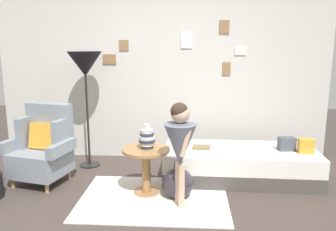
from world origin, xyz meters
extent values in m
plane|color=#423833|center=(0.00, 0.00, 0.00)|extent=(12.00, 12.00, 0.00)
cube|color=beige|center=(0.00, 1.95, 1.30)|extent=(4.80, 0.10, 2.60)
cube|color=white|center=(0.35, 1.90, 1.74)|extent=(0.15, 0.02, 0.22)
cube|color=gray|center=(0.35, 1.89, 1.74)|extent=(0.12, 0.01, 0.17)
cube|color=olive|center=(-0.76, 1.90, 1.48)|extent=(0.19, 0.02, 0.14)
cube|color=gray|center=(-0.76, 1.89, 1.48)|extent=(0.15, 0.01, 0.11)
cube|color=white|center=(1.12, 1.90, 1.59)|extent=(0.16, 0.02, 0.10)
cube|color=#ACACA2|center=(1.12, 1.89, 1.59)|extent=(0.12, 0.01, 0.08)
cube|color=olive|center=(0.93, 1.90, 1.35)|extent=(0.11, 0.02, 0.18)
cube|color=silver|center=(0.93, 1.89, 1.35)|extent=(0.09, 0.01, 0.14)
cube|color=olive|center=(0.88, 1.90, 1.93)|extent=(0.14, 0.02, 0.18)
cube|color=gray|center=(0.88, 1.89, 1.93)|extent=(0.11, 0.01, 0.14)
cube|color=olive|center=(-0.54, 1.90, 1.68)|extent=(0.13, 0.02, 0.15)
cube|color=silver|center=(-0.54, 1.89, 1.68)|extent=(0.10, 0.01, 0.12)
cube|color=silver|center=(0.02, 0.45, 0.01)|extent=(1.64, 1.19, 0.01)
cylinder|color=tan|center=(-1.70, 0.65, 0.06)|extent=(0.04, 0.04, 0.12)
cylinder|color=tan|center=(-1.23, 0.53, 0.06)|extent=(0.04, 0.04, 0.12)
cylinder|color=tan|center=(-1.59, 1.08, 0.06)|extent=(0.04, 0.04, 0.12)
cylinder|color=tan|center=(-1.12, 0.97, 0.06)|extent=(0.04, 0.04, 0.12)
cube|color=gray|center=(-1.41, 0.81, 0.27)|extent=(0.72, 0.69, 0.30)
cube|color=gray|center=(-1.36, 1.03, 0.70)|extent=(0.62, 0.28, 0.55)
cube|color=gray|center=(-1.64, 0.96, 0.61)|extent=(0.15, 0.32, 0.39)
cube|color=gray|center=(-1.13, 0.84, 0.61)|extent=(0.15, 0.32, 0.39)
cube|color=gray|center=(-1.74, 0.87, 0.49)|extent=(0.21, 0.51, 0.14)
cube|color=gray|center=(-1.09, 0.71, 0.49)|extent=(0.21, 0.51, 0.14)
cube|color=orange|center=(-1.39, 0.90, 0.58)|extent=(0.39, 0.25, 0.33)
cube|color=#4C4742|center=(1.05, 1.09, 0.09)|extent=(1.92, 0.85, 0.18)
cube|color=white|center=(1.05, 1.09, 0.29)|extent=(1.92, 0.85, 0.22)
cube|color=orange|center=(1.82, 0.99, 0.49)|extent=(0.18, 0.13, 0.17)
cube|color=#474C56|center=(1.62, 1.08, 0.48)|extent=(0.21, 0.14, 0.17)
cylinder|color=#9E7042|center=(-0.08, 0.60, 0.01)|extent=(0.30, 0.30, 0.02)
cylinder|color=#9E7042|center=(-0.08, 0.60, 0.26)|extent=(0.10, 0.10, 0.49)
cylinder|color=#9E7042|center=(-0.08, 0.60, 0.52)|extent=(0.54, 0.54, 0.03)
cylinder|color=#2D384C|center=(-0.07, 0.62, 0.56)|extent=(0.14, 0.14, 0.04)
cylinder|color=silver|center=(-0.07, 0.62, 0.59)|extent=(0.16, 0.16, 0.04)
cylinder|color=#2D384C|center=(-0.07, 0.62, 0.63)|extent=(0.19, 0.19, 0.04)
cylinder|color=silver|center=(-0.07, 0.62, 0.66)|extent=(0.19, 0.19, 0.04)
cylinder|color=#2D384C|center=(-0.07, 0.62, 0.70)|extent=(0.16, 0.16, 0.04)
cylinder|color=silver|center=(-0.07, 0.62, 0.74)|extent=(0.14, 0.14, 0.04)
cylinder|color=silver|center=(-0.07, 0.62, 0.79)|extent=(0.07, 0.07, 0.06)
cylinder|color=black|center=(-1.00, 1.46, 0.01)|extent=(0.28, 0.28, 0.02)
cylinder|color=black|center=(-1.00, 1.46, 0.77)|extent=(0.03, 0.03, 1.49)
cone|color=black|center=(-1.00, 1.46, 1.43)|extent=(0.46, 0.46, 0.33)
cylinder|color=#D8AD8E|center=(0.33, 0.26, 0.24)|extent=(0.07, 0.07, 0.48)
cylinder|color=#D8AD8E|center=(0.30, 0.36, 0.24)|extent=(0.07, 0.07, 0.48)
cone|color=slate|center=(0.32, 0.31, 0.67)|extent=(0.34, 0.34, 0.45)
cylinder|color=slate|center=(0.32, 0.31, 0.82)|extent=(0.17, 0.17, 0.17)
cylinder|color=#D8AD8E|center=(0.38, 0.20, 0.74)|extent=(0.14, 0.09, 0.31)
cylinder|color=#D8AD8E|center=(0.29, 0.43, 0.74)|extent=(0.14, 0.09, 0.31)
sphere|color=#D8AD8E|center=(0.32, 0.31, 1.01)|extent=(0.19, 0.19, 0.19)
sphere|color=#38281E|center=(0.31, 0.30, 1.03)|extent=(0.18, 0.18, 0.18)
cube|color=olive|center=(0.56, 1.09, 0.42)|extent=(0.23, 0.18, 0.03)
sphere|color=#332D38|center=(0.29, 0.50, 0.17)|extent=(0.34, 0.34, 0.34)
cylinder|color=#332D38|center=(0.29, 0.50, 0.38)|extent=(0.10, 0.10, 0.09)
camera|label=1|loc=(0.40, -3.09, 1.71)|focal=36.66mm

